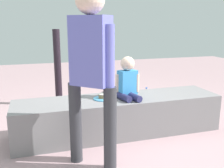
{
  "coord_description": "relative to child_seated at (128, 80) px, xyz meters",
  "views": [
    {
      "loc": [
        -0.94,
        -2.77,
        1.29
      ],
      "look_at": [
        -0.18,
        -0.31,
        0.69
      ],
      "focal_mm": 41.6,
      "sensor_mm": 36.0,
      "label": 1
    }
  ],
  "objects": [
    {
      "name": "gift_bag",
      "position": [
        0.13,
        0.67,
        -0.48
      ],
      "size": [
        0.21,
        0.12,
        0.37
      ],
      "color": "#B259BF",
      "rests_on": "ground_plane"
    },
    {
      "name": "water_bottle_near_gift",
      "position": [
        0.83,
        1.27,
        -0.56
      ],
      "size": [
        0.07,
        0.07,
        0.2
      ],
      "color": "silver",
      "rests_on": "ground_plane"
    },
    {
      "name": "concrete_ledge",
      "position": [
        -0.09,
        0.03,
        -0.43
      ],
      "size": [
        2.42,
        0.57,
        0.44
      ],
      "primitive_type": "cube",
      "color": "gray",
      "rests_on": "ground_plane"
    },
    {
      "name": "party_cup_red",
      "position": [
        -0.87,
        0.68,
        -0.6
      ],
      "size": [
        0.07,
        0.07,
        0.11
      ],
      "primitive_type": "cylinder",
      "color": "red",
      "rests_on": "ground_plane"
    },
    {
      "name": "cake_plate",
      "position": [
        -0.29,
        0.04,
        -0.19
      ],
      "size": [
        0.22,
        0.22,
        0.07
      ],
      "color": "#4CA5D8",
      "rests_on": "concrete_ledge"
    },
    {
      "name": "railing_post",
      "position": [
        -0.66,
        1.38,
        -0.19
      ],
      "size": [
        0.36,
        0.36,
        1.2
      ],
      "color": "black",
      "rests_on": "ground_plane"
    },
    {
      "name": "adult_standing",
      "position": [
        -0.56,
        -0.59,
        0.31
      ],
      "size": [
        0.38,
        0.37,
        1.6
      ],
      "color": "#323338",
      "rests_on": "ground_plane"
    },
    {
      "name": "cake_box_white",
      "position": [
        0.98,
        0.5,
        -0.59
      ],
      "size": [
        0.38,
        0.37,
        0.13
      ],
      "primitive_type": "cube",
      "rotation": [
        0.0,
        0.0,
        -0.37
      ],
      "color": "white",
      "rests_on": "ground_plane"
    },
    {
      "name": "handbag_black_leather",
      "position": [
        0.13,
        1.11,
        -0.54
      ],
      "size": [
        0.27,
        0.12,
        0.31
      ],
      "color": "black",
      "rests_on": "ground_plane"
    },
    {
      "name": "ground_plane",
      "position": [
        -0.09,
        0.03,
        -0.65
      ],
      "size": [
        12.0,
        12.0,
        0.0
      ],
      "primitive_type": "plane",
      "color": "#AD8A90"
    },
    {
      "name": "child_seated",
      "position": [
        0.0,
        0.0,
        0.0
      ],
      "size": [
        0.28,
        0.34,
        0.48
      ],
      "color": "navy",
      "rests_on": "concrete_ledge"
    }
  ]
}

